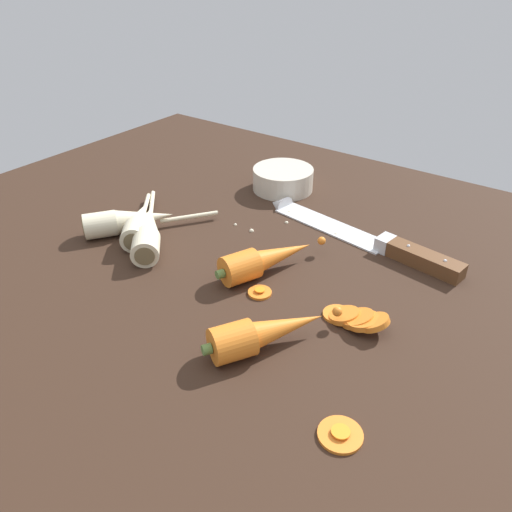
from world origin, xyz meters
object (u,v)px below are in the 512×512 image
whole_carrot_second (265,333)px  carrot_slice_stack (356,318)px  prep_bowl (283,178)px  parsnip_front (148,230)px  carrot_slice_stray_mid (260,291)px  chefs_knife (352,233)px  parsnip_mid_left (139,223)px  carrot_slice_stray_near (340,433)px  parsnip_mid_right (129,221)px  whole_carrot (265,259)px

whole_carrot_second → carrot_slice_stack: 11.73cm
whole_carrot_second → prep_bowl: size_ratio=1.39×
parsnip_front → carrot_slice_stray_mid: 21.56cm
chefs_knife → parsnip_mid_left: bearing=-144.9°
carrot_slice_stray_near → prep_bowl: 54.99cm
carrot_slice_stray_mid → parsnip_mid_right: bearing=177.1°
whole_carrot_second → carrot_slice_stray_near: 14.10cm
chefs_knife → prep_bowl: size_ratio=3.17×
parsnip_mid_right → prep_bowl: (10.46, 27.58, 0.17)cm
parsnip_front → prep_bowl: 28.65cm
carrot_slice_stray_mid → whole_carrot_second: bearing=-51.2°
whole_carrot_second → carrot_slice_stack: (6.42, 9.74, -1.25)cm
chefs_knife → prep_bowl: 20.20cm
parsnip_front → carrot_slice_stray_mid: bearing=-2.3°
chefs_knife → whole_carrot_second: 28.86cm
chefs_knife → carrot_slice_stray_mid: size_ratio=11.18×
whole_carrot → carrot_slice_stray_near: 28.23cm
whole_carrot_second → parsnip_mid_right: 33.73cm
whole_carrot_second → prep_bowl: (-21.98, 36.82, 0.05)cm
parsnip_mid_left → carrot_slice_stack: size_ratio=1.80×
whole_carrot_second → parsnip_mid_right: size_ratio=0.83×
carrot_slice_stack → prep_bowl: (-28.40, 27.08, 1.30)cm
parsnip_mid_left → prep_bowl: same height
parsnip_front → carrot_slice_stray_near: parsnip_front is taller
parsnip_mid_left → carrot_slice_stack: parsnip_mid_left is taller
parsnip_mid_left → whole_carrot: bearing=7.6°
parsnip_mid_right → carrot_slice_stray_near: bearing=-18.4°
whole_carrot → prep_bowl: (-13.25, 24.35, 0.05)cm
parsnip_front → prep_bowl: (5.89, 28.04, 0.17)cm
parsnip_front → whole_carrot_second: bearing=-17.5°
whole_carrot → carrot_slice_stray_mid: 5.40cm
chefs_knife → whole_carrot: bearing=-107.7°
parsnip_mid_left → carrot_slice_stray_near: (43.37, -15.35, -1.62)cm
whole_carrot → parsnip_mid_right: 23.93cm
chefs_knife → carrot_slice_stray_near: bearing=-64.6°
parsnip_mid_right → carrot_slice_stray_near: size_ratio=4.28×
parsnip_mid_right → carrot_slice_stray_mid: 26.14cm
parsnip_front → carrot_slice_stack: size_ratio=2.17×
chefs_knife → parsnip_mid_right: bearing=-146.1°
chefs_knife → parsnip_front: (-24.27, -19.82, 1.33)cm
whole_carrot → carrot_slice_stray_near: whole_carrot is taller
parsnip_front → carrot_slice_stray_mid: size_ratio=5.87×
parsnip_mid_left → prep_bowl: size_ratio=1.38×
whole_carrot_second → carrot_slice_stray_near: whole_carrot_second is taller
whole_carrot_second → parsnip_mid_left: 32.09cm
parsnip_mid_left → chefs_knife: bearing=35.1°
prep_bowl → chefs_knife: bearing=-24.1°
whole_carrot_second → carrot_slice_stray_near: size_ratio=3.56×
prep_bowl → parsnip_front: bearing=-101.9°
whole_carrot_second → parsnip_mid_right: (-32.44, 9.24, -0.12)cm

